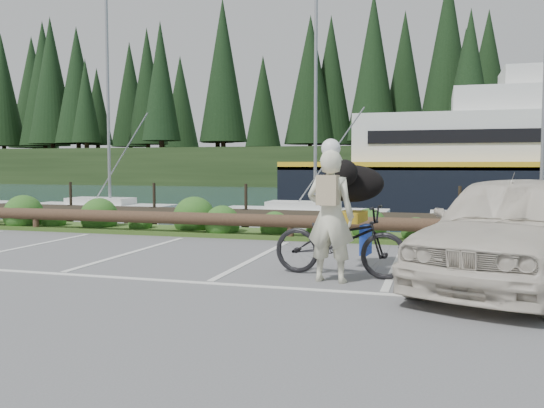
# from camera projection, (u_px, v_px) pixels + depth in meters

# --- Properties ---
(ground) EXTENTS (72.00, 72.00, 0.00)m
(ground) POSITION_uv_depth(u_px,v_px,m) (217.00, 278.00, 8.96)
(ground) COLOR #59595C
(harbor_backdrop) EXTENTS (170.00, 160.00, 30.00)m
(harbor_backdrop) POSITION_uv_depth(u_px,v_px,m) (419.00, 176.00, 83.93)
(harbor_backdrop) COLOR #19343E
(harbor_backdrop) RESTS_ON ground
(vegetation_strip) EXTENTS (34.00, 1.60, 0.10)m
(vegetation_strip) POSITION_uv_depth(u_px,v_px,m) (298.00, 235.00, 14.03)
(vegetation_strip) COLOR #3D5B21
(vegetation_strip) RESTS_ON ground
(log_rail) EXTENTS (32.00, 0.30, 0.60)m
(log_rail) POSITION_uv_depth(u_px,v_px,m) (290.00, 241.00, 13.36)
(log_rail) COLOR #443021
(log_rail) RESTS_ON ground
(bicycle) EXTENTS (2.24, 1.00, 1.14)m
(bicycle) POSITION_uv_depth(u_px,v_px,m) (340.00, 240.00, 9.12)
(bicycle) COLOR black
(bicycle) RESTS_ON ground
(cyclist) EXTENTS (0.78, 0.56, 1.99)m
(cyclist) POSITION_uv_depth(u_px,v_px,m) (330.00, 216.00, 8.62)
(cyclist) COLOR beige
(cyclist) RESTS_ON ground
(dog) EXTENTS (0.65, 1.14, 0.63)m
(dog) POSITION_uv_depth(u_px,v_px,m) (352.00, 184.00, 9.69)
(dog) COLOR black
(dog) RESTS_ON bicycle
(parked_car) EXTENTS (3.54, 5.27, 1.67)m
(parked_car) POSITION_uv_depth(u_px,v_px,m) (514.00, 229.00, 8.34)
(parked_car) COLOR beige
(parked_car) RESTS_ON ground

